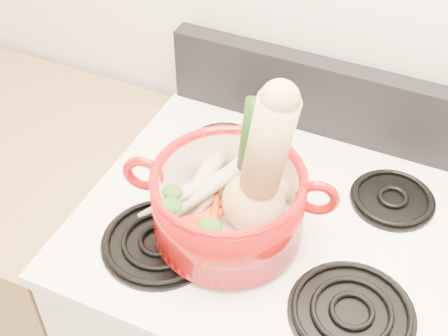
% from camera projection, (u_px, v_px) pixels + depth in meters
% --- Properties ---
extents(cooktop, '(0.78, 0.67, 0.03)m').
position_uv_depth(cooktop, '(281.00, 223.00, 1.26)').
color(cooktop, white).
rests_on(cooktop, stove_body).
extents(control_backsplash, '(0.76, 0.05, 0.18)m').
position_uv_depth(control_backsplash, '(332.00, 100.00, 1.38)').
color(control_backsplash, black).
rests_on(control_backsplash, cooktop).
extents(burner_front_left, '(0.22, 0.22, 0.02)m').
position_uv_depth(burner_front_left, '(159.00, 241.00, 1.19)').
color(burner_front_left, black).
rests_on(burner_front_left, cooktop).
extents(burner_front_right, '(0.22, 0.22, 0.02)m').
position_uv_depth(burner_front_right, '(352.00, 312.00, 1.08)').
color(burner_front_right, black).
rests_on(burner_front_right, cooktop).
extents(burner_back_left, '(0.17, 0.17, 0.02)m').
position_uv_depth(burner_back_left, '(224.00, 147.00, 1.39)').
color(burner_back_left, black).
rests_on(burner_back_left, cooktop).
extents(burner_back_right, '(0.17, 0.17, 0.02)m').
position_uv_depth(burner_back_right, '(393.00, 198.00, 1.28)').
color(burner_back_right, black).
rests_on(burner_back_right, cooktop).
extents(dutch_oven, '(0.34, 0.34, 0.14)m').
position_uv_depth(dutch_oven, '(228.00, 204.00, 1.16)').
color(dutch_oven, '#9D0A0A').
rests_on(dutch_oven, burner_front_left).
extents(pot_handle_left, '(0.08, 0.04, 0.08)m').
position_uv_depth(pot_handle_left, '(143.00, 173.00, 1.15)').
color(pot_handle_left, '#9D0A0A').
rests_on(pot_handle_left, dutch_oven).
extents(pot_handle_right, '(0.08, 0.04, 0.08)m').
position_uv_depth(pot_handle_right, '(318.00, 198.00, 1.10)').
color(pot_handle_right, '#9D0A0A').
rests_on(pot_handle_right, dutch_oven).
extents(squash, '(0.17, 0.13, 0.32)m').
position_uv_depth(squash, '(256.00, 163.00, 1.07)').
color(squash, tan).
rests_on(squash, dutch_oven).
extents(leek, '(0.06, 0.08, 0.27)m').
position_uv_depth(leek, '(248.00, 161.00, 1.11)').
color(leek, silver).
rests_on(leek, dutch_oven).
extents(ginger, '(0.11, 0.10, 0.05)m').
position_uv_depth(ginger, '(267.00, 187.00, 1.21)').
color(ginger, '#DAB586').
rests_on(ginger, dutch_oven).
extents(parsnip_0, '(0.06, 0.25, 0.07)m').
position_uv_depth(parsnip_0, '(194.00, 192.00, 1.20)').
color(parsnip_0, beige).
rests_on(parsnip_0, dutch_oven).
extents(parsnip_1, '(0.16, 0.16, 0.05)m').
position_uv_depth(parsnip_1, '(205.00, 187.00, 1.21)').
color(parsnip_1, beige).
rests_on(parsnip_1, dutch_oven).
extents(parsnip_2, '(0.08, 0.18, 0.05)m').
position_uv_depth(parsnip_2, '(220.00, 188.00, 1.20)').
color(parsnip_2, beige).
rests_on(parsnip_2, dutch_oven).
extents(parsnip_3, '(0.14, 0.15, 0.05)m').
position_uv_depth(parsnip_3, '(179.00, 196.00, 1.17)').
color(parsnip_3, beige).
rests_on(parsnip_3, dutch_oven).
extents(parsnip_4, '(0.14, 0.18, 0.05)m').
position_uv_depth(parsnip_4, '(226.00, 172.00, 1.21)').
color(parsnip_4, beige).
rests_on(parsnip_4, dutch_oven).
extents(parsnip_5, '(0.14, 0.24, 0.07)m').
position_uv_depth(parsnip_5, '(216.00, 183.00, 1.17)').
color(parsnip_5, beige).
rests_on(parsnip_5, dutch_oven).
extents(carrot_0, '(0.08, 0.16, 0.04)m').
position_uv_depth(carrot_0, '(204.00, 218.00, 1.16)').
color(carrot_0, '#C23B09').
rests_on(carrot_0, dutch_oven).
extents(carrot_1, '(0.12, 0.12, 0.04)m').
position_uv_depth(carrot_1, '(211.00, 216.00, 1.16)').
color(carrot_1, '#DC460B').
rests_on(carrot_1, dutch_oven).
extents(carrot_2, '(0.09, 0.18, 0.05)m').
position_uv_depth(carrot_2, '(213.00, 228.00, 1.13)').
color(carrot_2, '#B83709').
rests_on(carrot_2, dutch_oven).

